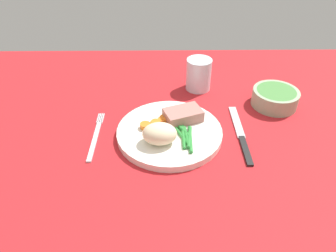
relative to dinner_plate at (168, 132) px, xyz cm
name	(u,v)px	position (x,y,z in cm)	size (l,w,h in cm)	color
dining_table	(164,137)	(-1.00, 0.71, -1.80)	(120.00, 90.00, 2.00)	red
dinner_plate	(168,132)	(0.00, 0.00, 0.00)	(23.12, 23.12, 1.60)	white
meat_portion	(182,115)	(3.12, 3.64, 2.10)	(8.19, 5.16, 2.59)	#B2756B
mashed_potatoes	(158,134)	(-2.08, -4.16, 3.02)	(7.10, 5.39, 4.45)	beige
carrot_slices	(155,123)	(-2.93, 1.55, 1.35)	(6.15, 5.21, 1.24)	orange
green_beans	(184,135)	(3.32, -2.34, 1.18)	(4.32, 10.30, 0.81)	#2D8C38
fork	(94,136)	(-16.28, -0.26, -0.60)	(1.44, 16.60, 0.40)	silver
knife	(239,135)	(15.79, -0.29, -0.60)	(1.70, 20.50, 0.64)	black
water_glass	(197,76)	(8.11, 20.42, 2.80)	(6.69, 6.69, 8.47)	silver
salad_bowl	(274,97)	(26.54, 11.87, 1.54)	(11.28, 11.28, 4.14)	#99B28C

